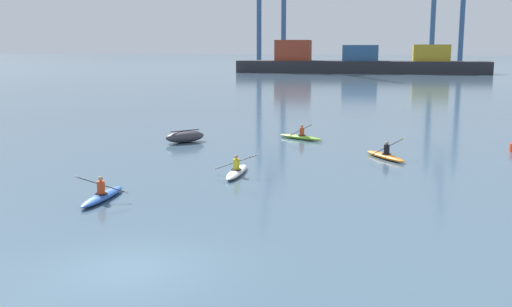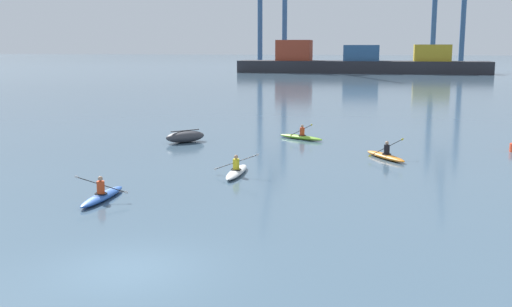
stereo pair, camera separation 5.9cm
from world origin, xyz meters
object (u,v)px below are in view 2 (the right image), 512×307
at_px(capsized_dinghy, 185,137).
at_px(container_barge, 360,62).
at_px(kayak_white, 237,171).
at_px(kayak_lime, 301,137).
at_px(kayak_blue, 102,195).
at_px(kayak_orange, 386,155).

bearing_deg(capsized_dinghy, container_barge, 86.49).
bearing_deg(kayak_white, kayak_lime, 82.82).
height_order(capsized_dinghy, kayak_blue, kayak_blue).
bearing_deg(kayak_lime, container_barge, 90.35).
bearing_deg(container_barge, capsized_dinghy, -93.51).
xyz_separation_m(container_barge, kayak_blue, (-4.82, -115.77, -2.13)).
xyz_separation_m(container_barge, kayak_lime, (0.60, -98.77, -2.13)).
xyz_separation_m(capsized_dinghy, kayak_lime, (6.83, 2.70, -0.18)).
bearing_deg(capsized_dinghy, kayak_lime, 21.56).
xyz_separation_m(container_barge, capsized_dinghy, (-6.23, -101.47, -1.95)).
distance_m(kayak_blue, kayak_orange, 15.48).
bearing_deg(kayak_blue, kayak_lime, 72.32).
xyz_separation_m(kayak_orange, kayak_white, (-6.73, -5.59, -0.00)).
distance_m(kayak_lime, kayak_orange, 7.86).
xyz_separation_m(kayak_blue, kayak_lime, (5.42, 17.00, -0.00)).
bearing_deg(kayak_blue, container_barge, 87.62).
height_order(container_barge, kayak_blue, container_barge).
relative_size(kayak_blue, kayak_white, 1.00).
height_order(container_barge, capsized_dinghy, container_barge).
bearing_deg(kayak_white, kayak_blue, -125.46).
xyz_separation_m(container_barge, kayak_white, (-0.83, -110.18, -2.13)).
relative_size(capsized_dinghy, kayak_blue, 0.78).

